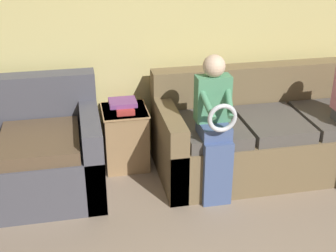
{
  "coord_description": "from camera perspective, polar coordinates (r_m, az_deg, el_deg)",
  "views": [
    {
      "loc": [
        -0.88,
        -1.61,
        2.29
      ],
      "look_at": [
        -0.22,
        1.59,
        0.76
      ],
      "focal_mm": 50.0,
      "sensor_mm": 36.0,
      "label": 1
    }
  ],
  "objects": [
    {
      "name": "side_shelf",
      "position": [
        4.5,
        -5.21,
        -1.31
      ],
      "size": [
        0.42,
        0.45,
        0.58
      ],
      "color": "#9E7A51",
      "rests_on": "ground_plane"
    },
    {
      "name": "wall_back",
      "position": [
        4.5,
        -0.0,
        11.99
      ],
      "size": [
        7.04,
        0.06,
        2.55
      ],
      "color": "#DBCC7F",
      "rests_on": "ground_plane"
    },
    {
      "name": "book_stack",
      "position": [
        4.36,
        -5.46,
        2.55
      ],
      "size": [
        0.25,
        0.3,
        0.09
      ],
      "color": "#BC3833",
      "rests_on": "side_shelf"
    },
    {
      "name": "couch_main",
      "position": [
        4.53,
        11.76,
        -1.09
      ],
      "size": [
        2.05,
        0.94,
        0.92
      ],
      "color": "brown",
      "rests_on": "ground_plane"
    },
    {
      "name": "child_left_seated",
      "position": [
        3.84,
        5.74,
        0.38
      ],
      "size": [
        0.29,
        0.38,
        1.25
      ],
      "color": "#475B8E",
      "rests_on": "ground_plane"
    },
    {
      "name": "couch_side",
      "position": [
        4.26,
        -19.59,
        -3.69
      ],
      "size": [
        1.69,
        0.97,
        0.96
      ],
      "color": "#4C4C56",
      "rests_on": "ground_plane"
    }
  ]
}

